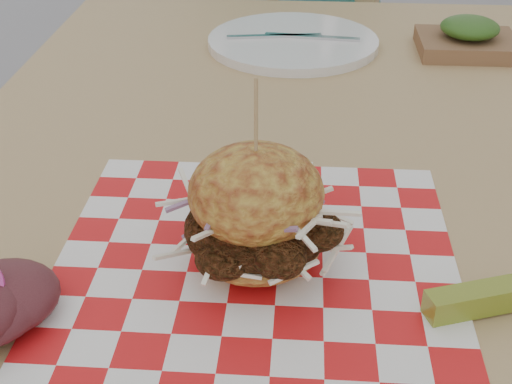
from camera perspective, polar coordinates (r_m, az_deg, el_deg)
patio_table at (r=0.88m, az=2.22°, el=-0.95°), size 0.80×1.20×0.75m
patio_chair at (r=1.87m, az=4.39°, el=12.86°), size 0.54×0.54×0.95m
paper_liner at (r=0.65m, az=0.00°, el=-5.62°), size 0.36×0.36×0.00m
sandwich at (r=0.62m, az=-0.00°, el=-1.90°), size 0.16×0.16×0.18m
pickle_spear at (r=0.62m, az=17.56°, el=-8.14°), size 0.10×0.05×0.02m
place_setting at (r=1.16m, az=2.98°, el=11.90°), size 0.27×0.27×0.02m
kraft_tray at (r=1.17m, az=16.62°, el=11.70°), size 0.15×0.12×0.06m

